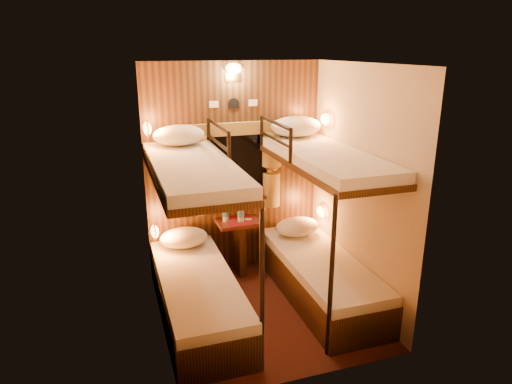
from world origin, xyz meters
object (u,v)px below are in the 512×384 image
object	(u,v)px
table	(239,240)
bottle_right	(241,213)
bunk_right	(321,248)
bunk_left	(196,266)
bottle_left	(226,212)

from	to	relation	value
table	bottle_right	xyz separation A→B (m)	(0.01, -0.04, 0.35)
bunk_right	bottle_right	size ratio (longest dim) A/B	7.35
bunk_left	bunk_right	world-z (taller)	same
bunk_right	bottle_left	xyz separation A→B (m)	(-0.80, 0.82, 0.21)
bunk_left	bunk_right	bearing A→B (deg)	0.00
bunk_right	bottle_right	bearing A→B (deg)	130.91
bottle_left	bunk_right	bearing A→B (deg)	-45.68
bunk_right	bottle_left	world-z (taller)	bunk_right
bunk_right	table	world-z (taller)	bunk_right
bunk_left	bottle_right	size ratio (longest dim) A/B	7.35
bunk_right	bottle_left	distance (m)	1.16
table	bottle_left	bearing A→B (deg)	166.89
bunk_right	table	distance (m)	1.02
bunk_left	bottle_left	world-z (taller)	bunk_left
bunk_right	bottle_right	distance (m)	1.00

